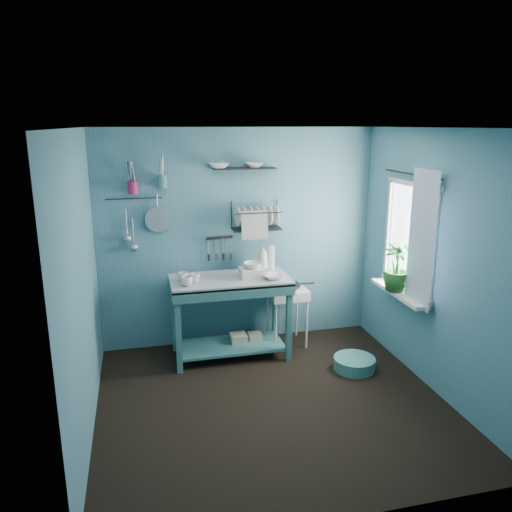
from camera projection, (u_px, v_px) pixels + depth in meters
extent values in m
plane|color=black|center=(272.00, 402.00, 4.69)|extent=(3.20, 3.20, 0.00)
plane|color=silver|center=(275.00, 128.00, 4.05)|extent=(3.20, 3.20, 0.00)
plane|color=#3E6E7F|center=(239.00, 238.00, 5.78)|extent=(3.20, 0.00, 3.20)
plane|color=#3E6E7F|center=(340.00, 347.00, 2.96)|extent=(3.20, 0.00, 3.20)
plane|color=#3E6E7F|center=(81.00, 289.00, 4.01)|extent=(0.00, 3.00, 3.00)
plane|color=#3E6E7F|center=(436.00, 263.00, 4.73)|extent=(0.00, 3.00, 3.00)
cube|color=#336B6C|center=(230.00, 317.00, 5.52)|extent=(1.36, 0.81, 0.91)
imported|color=silver|center=(187.00, 281.00, 5.14)|extent=(0.12, 0.12, 0.10)
imported|color=silver|center=(195.00, 278.00, 5.25)|extent=(0.14, 0.14, 0.09)
imported|color=silver|center=(183.00, 277.00, 5.28)|extent=(0.17, 0.17, 0.10)
cube|color=silver|center=(253.00, 272.00, 5.43)|extent=(0.28, 0.22, 0.10)
imported|color=silver|center=(253.00, 265.00, 5.41)|extent=(0.20, 0.19, 0.06)
imported|color=silver|center=(263.00, 258.00, 5.65)|extent=(0.12, 0.12, 0.30)
cylinder|color=silver|center=(271.00, 257.00, 5.70)|extent=(0.09, 0.09, 0.28)
imported|color=silver|center=(273.00, 277.00, 5.36)|extent=(0.22, 0.22, 0.05)
cube|color=white|center=(287.00, 316.00, 5.87)|extent=(0.48, 0.48, 0.69)
cylinder|color=black|center=(287.00, 285.00, 5.77)|extent=(0.30, 0.30, 0.03)
cube|color=black|center=(219.00, 238.00, 5.69)|extent=(0.32, 0.07, 0.03)
cube|color=black|center=(256.00, 216.00, 5.62)|extent=(0.56, 0.25, 0.32)
cube|color=black|center=(244.00, 168.00, 5.49)|extent=(0.71, 0.21, 0.01)
imported|color=silver|center=(219.00, 168.00, 5.42)|extent=(0.24, 0.24, 0.06)
imported|color=silver|center=(254.00, 170.00, 5.52)|extent=(0.22, 0.22, 0.05)
cylinder|color=#9E1D4D|center=(133.00, 187.00, 5.28)|extent=(0.11, 0.11, 0.13)
cylinder|color=#396D77|center=(162.00, 182.00, 5.33)|extent=(0.11, 0.11, 0.13)
cylinder|color=#AAADB2|center=(158.00, 219.00, 5.45)|extent=(0.28, 0.03, 0.28)
cylinder|color=#AAADB2|center=(126.00, 223.00, 5.39)|extent=(0.01, 0.01, 0.30)
cylinder|color=#AAADB2|center=(133.00, 232.00, 5.44)|extent=(0.01, 0.01, 0.30)
cylinder|color=black|center=(134.00, 198.00, 5.36)|extent=(0.60, 0.01, 0.01)
plane|color=white|center=(410.00, 238.00, 5.11)|extent=(0.00, 1.10, 1.10)
cube|color=white|center=(399.00, 293.00, 5.24)|extent=(0.16, 0.95, 0.04)
plane|color=white|center=(421.00, 240.00, 4.80)|extent=(0.00, 1.35, 1.35)
cylinder|color=black|center=(412.00, 174.00, 4.93)|extent=(0.02, 1.05, 0.02)
imported|color=#255E27|center=(397.00, 267.00, 5.19)|extent=(0.34, 0.34, 0.52)
cube|color=tan|center=(239.00, 343.00, 5.68)|extent=(0.18, 0.18, 0.22)
cube|color=tan|center=(255.00, 341.00, 5.76)|extent=(0.15, 0.15, 0.20)
cylinder|color=teal|center=(354.00, 363.00, 5.30)|extent=(0.44, 0.44, 0.13)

